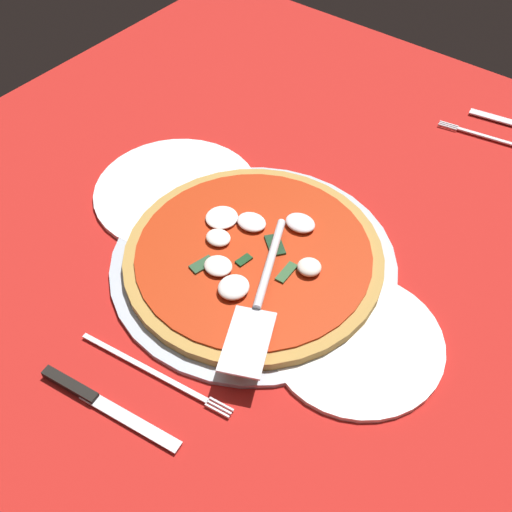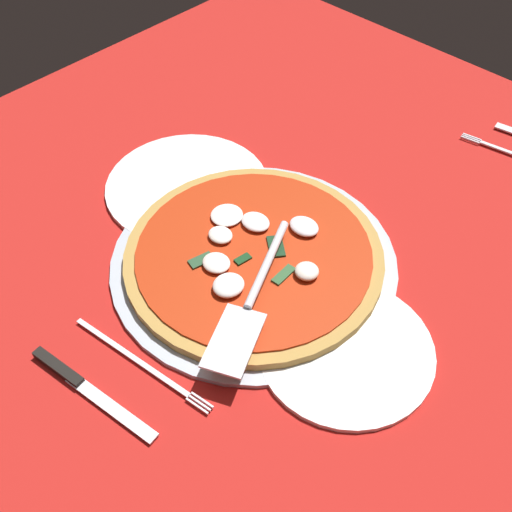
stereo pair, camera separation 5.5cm
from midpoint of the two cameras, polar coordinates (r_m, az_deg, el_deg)
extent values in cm
cube|color=#AD1C18|center=(83.01, -0.10, 0.83)|extent=(112.84, 112.84, 0.80)
cube|color=silver|center=(77.77, 18.58, -6.65)|extent=(8.06, 8.06, 0.10)
cube|color=silver|center=(68.88, 12.81, -15.55)|extent=(8.06, 8.06, 0.10)
cube|color=silver|center=(95.64, 20.33, 5.32)|extent=(8.06, 8.06, 0.10)
cube|color=silver|center=(84.05, 16.02, -0.41)|extent=(8.06, 8.06, 0.10)
cube|color=silver|center=(74.17, 10.43, -7.80)|extent=(8.06, 8.06, 0.10)
cube|color=silver|center=(66.76, 3.06, -17.00)|extent=(8.06, 8.06, 0.10)
cube|color=silver|center=(103.36, 18.10, 9.62)|extent=(8.06, 8.06, 0.10)
cube|color=silver|center=(91.32, 13.84, 4.91)|extent=(8.06, 8.06, 0.10)
cube|color=silver|center=(80.73, 8.46, -1.17)|extent=(8.06, 8.06, 0.10)
cube|color=silver|center=(72.21, 1.60, -8.85)|extent=(8.06, 8.06, 0.10)
cube|color=silver|center=(66.56, -7.17, -18.01)|extent=(8.06, 8.06, 0.10)
cube|color=silver|center=(111.71, 16.15, 13.29)|extent=(8.06, 8.06, 0.10)
cube|color=silver|center=(99.38, 11.98, 9.39)|extent=(8.06, 8.06, 0.10)
cube|color=silver|center=(88.28, 6.83, 4.39)|extent=(8.06, 8.06, 0.10)
cube|color=silver|center=(78.93, 0.41, -1.97)|extent=(8.06, 8.06, 0.10)
cube|color=silver|center=(72.02, -7.55, -9.73)|extent=(8.06, 8.06, 0.10)
cube|color=silver|center=(68.29, -17.26, -18.47)|extent=(8.06, 8.06, 0.10)
cube|color=silver|center=(120.56, 14.44, 16.42)|extent=(8.06, 8.06, 0.10)
cube|color=silver|center=(108.04, 10.37, 13.18)|extent=(8.06, 8.06, 0.10)
cube|color=silver|center=(96.59, 5.44, 9.03)|extent=(8.06, 8.06, 0.10)
cube|color=silver|center=(86.64, -0.56, 3.77)|extent=(8.06, 8.06, 0.10)
cube|color=silver|center=(78.76, -7.85, -2.74)|extent=(8.06, 8.06, 0.10)
cube|color=silver|center=(73.62, -16.55, -10.35)|extent=(8.06, 8.06, 0.10)
cube|color=silver|center=(117.17, 8.97, 16.38)|extent=(8.06, 8.06, 0.10)
cube|color=silver|center=(105.48, 4.25, 12.91)|extent=(8.06, 8.06, 0.10)
cube|color=silver|center=(95.09, -1.38, 8.53)|extent=(8.06, 8.06, 0.10)
cube|color=silver|center=(86.49, -8.09, 3.08)|extent=(8.06, 8.06, 0.10)
cube|color=silver|center=(80.23, -15.98, -3.44)|extent=(8.06, 8.06, 0.10)
cube|color=silver|center=(126.66, 7.73, 19.10)|extent=(8.06, 8.06, 0.10)
cube|color=silver|center=(114.81, 3.23, 16.17)|extent=(8.06, 8.06, 0.10)
cube|color=silver|center=(104.11, -2.08, 12.49)|extent=(8.06, 8.06, 0.10)
cube|color=silver|center=(94.95, -8.30, 7.90)|extent=(8.06, 8.06, 0.10)
cube|color=silver|center=(87.82, -15.51, 2.34)|extent=(8.06, 8.06, 0.10)
cube|color=silver|center=(83.24, -23.69, -4.04)|extent=(8.06, 8.06, 0.10)
cube|color=silver|center=(124.49, 2.33, 18.93)|extent=(8.06, 8.06, 0.10)
cube|color=silver|center=(113.55, -2.68, 15.80)|extent=(8.06, 8.06, 0.10)
cube|color=silver|center=(103.98, -8.47, 11.91)|extent=(8.06, 8.06, 0.10)
cube|color=silver|center=(96.17, -15.12, 7.17)|extent=(8.06, 8.06, 0.10)
cube|color=silver|center=(90.58, -22.59, 1.61)|extent=(8.06, 8.06, 0.10)
cube|color=silver|center=(134.43, 1.54, 21.28)|extent=(8.06, 8.06, 0.10)
cube|color=silver|center=(123.33, -3.20, 18.60)|extent=(8.06, 8.06, 0.10)
cube|color=silver|center=(113.44, -8.63, 15.27)|extent=(8.06, 8.06, 0.10)
cube|color=silver|center=(105.09, -14.78, 11.20)|extent=(8.06, 8.06, 0.10)
cube|color=silver|center=(98.70, -21.65, 6.37)|extent=(8.06, 8.06, 0.10)
cube|color=silver|center=(133.36, -3.66, 20.98)|extent=(8.06, 8.06, 0.10)
cube|color=silver|center=(123.22, -8.76, 18.10)|extent=(8.06, 8.06, 0.10)
cube|color=silver|center=(114.46, -14.49, 14.58)|extent=(8.06, 8.06, 0.10)
cube|color=silver|center=(107.41, -20.86, 10.38)|extent=(8.06, 8.06, 0.10)
cube|color=silver|center=(133.26, -8.87, 20.51)|extent=(8.06, 8.06, 0.10)
cube|color=silver|center=(124.16, -14.24, 17.45)|extent=(8.06, 8.06, 0.10)
cube|color=silver|center=(116.59, -20.16, 13.78)|extent=(8.06, 8.06, 0.10)
cylinder|color=#ABB5C2|center=(79.68, -1.97, -0.79)|extent=(36.44, 36.44, 0.96)
cylinder|color=white|center=(72.81, 6.98, -7.90)|extent=(20.07, 20.07, 1.00)
cylinder|color=white|center=(90.23, -9.01, 5.72)|extent=(23.20, 23.20, 1.00)
cylinder|color=#B0853F|center=(78.85, -1.99, -0.26)|extent=(32.82, 32.82, 1.24)
cylinder|color=#AF2B0D|center=(78.28, -2.00, 0.12)|extent=(29.82, 29.82, 0.30)
ellipsoid|color=white|center=(81.22, -2.34, 3.04)|extent=(3.98, 3.30, 1.08)
ellipsoid|color=white|center=(73.84, -4.18, -2.94)|extent=(3.63, 3.93, 1.39)
ellipsoid|color=white|center=(76.35, -5.52, -0.98)|extent=(3.59, 3.27, 1.07)
ellipsoid|color=white|center=(82.26, -5.05, 3.45)|extent=(4.22, 4.33, 0.82)
ellipsoid|color=white|center=(81.03, 2.13, 2.96)|extent=(4.06, 3.28, 1.17)
ellipsoid|color=white|center=(79.58, -5.43, 1.60)|extent=(3.28, 2.90, 1.03)
ellipsoid|color=white|center=(75.77, 2.82, -1.09)|extent=(2.96, 2.93, 1.37)
cube|color=#123919|center=(77.32, -3.23, -0.40)|extent=(1.39, 2.23, 0.30)
cube|color=#2A542D|center=(75.83, 0.73, -1.59)|extent=(1.42, 3.46, 0.30)
cube|color=#15361D|center=(78.86, -0.24, 0.94)|extent=(4.01, 3.72, 0.30)
cube|color=#274B2D|center=(77.21, -6.95, -0.86)|extent=(2.22, 3.34, 0.30)
cube|color=silver|center=(68.16, -3.10, -7.87)|extent=(7.97, 9.93, 0.30)
cylinder|color=silver|center=(74.60, -0.82, -0.64)|extent=(6.80, 13.19, 1.00)
cube|color=silver|center=(104.98, 15.74, 11.45)|extent=(2.99, 0.72, 0.25)
cube|color=silver|center=(104.62, 15.67, 11.33)|extent=(2.99, 0.72, 0.25)
cube|color=silver|center=(104.26, 15.60, 11.21)|extent=(2.99, 0.72, 0.25)
cube|color=silver|center=(108.40, 20.58, 11.36)|extent=(12.13, 3.40, 0.25)
cube|color=white|center=(71.29, -13.86, -11.77)|extent=(21.95, 15.70, 0.60)
cube|color=silver|center=(71.88, -12.45, -9.91)|extent=(16.91, 2.92, 0.25)
cube|color=silver|center=(67.91, -5.94, -13.95)|extent=(3.00, 0.63, 0.25)
cube|color=silver|center=(68.06, -5.73, -13.67)|extent=(3.00, 0.63, 0.25)
cube|color=silver|center=(68.22, -5.52, -13.39)|extent=(3.00, 0.63, 0.25)
cube|color=black|center=(72.44, -18.71, -11.14)|extent=(7.20, 2.16, 0.80)
cube|color=silver|center=(68.94, -13.76, -14.40)|extent=(12.50, 3.09, 0.25)
camera|label=1|loc=(0.03, -92.00, -2.22)|focal=43.91mm
camera|label=2|loc=(0.03, 88.00, 2.22)|focal=43.91mm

